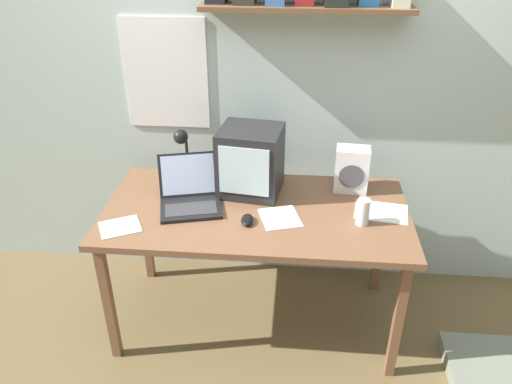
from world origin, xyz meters
The scene contains 13 objects.
ground_plane centered at (0.00, 0.00, 0.00)m, with size 12.00×12.00×0.00m, color brown.
back_wall centered at (0.00, 0.54, 1.31)m, with size 5.60×0.24×2.60m.
corner_desk centered at (0.00, 0.00, 0.69)m, with size 1.57×0.80×0.76m.
crt_monitor centered at (-0.05, 0.19, 0.94)m, with size 0.36×0.33×0.36m.
laptop centered at (-0.35, 0.03, 0.81)m, with size 0.38×0.40×0.23m.
desk_lamp centered at (-0.42, 0.24, 0.96)m, with size 0.12×0.14×0.33m.
juice_glass centered at (0.53, -0.09, 0.82)m, with size 0.06×0.06×0.14m.
space_heater centered at (0.50, 0.25, 0.88)m, with size 0.19×0.14×0.25m.
computer_mouse centered at (-0.03, -0.13, 0.77)m, with size 0.06×0.11×0.03m.
loose_paper_near_monitor centered at (0.64, 0.02, 0.76)m, with size 0.29×0.23×0.00m.
printed_handout centered at (-0.64, -0.23, 0.76)m, with size 0.24×0.23×0.00m.
open_notebook centered at (0.13, -0.08, 0.76)m, with size 0.24×0.25×0.00m.
floor_cushion centered at (1.23, -0.31, 0.04)m, with size 0.41×0.41×0.08m.
Camera 1 is at (0.19, -2.19, 2.10)m, focal length 35.00 mm.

